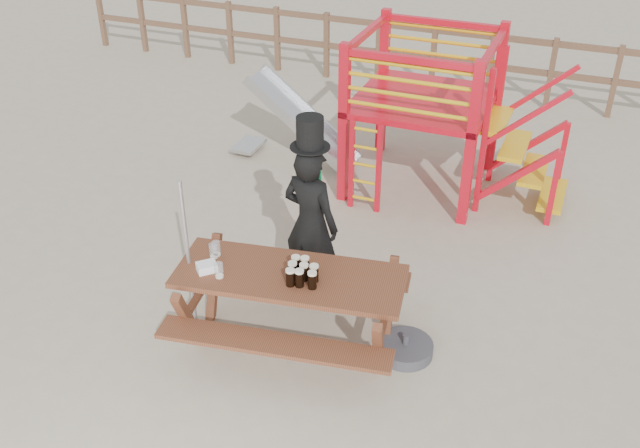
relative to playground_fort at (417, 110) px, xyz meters
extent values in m
plane|color=tan|center=(-0.12, -3.58, -1.07)|extent=(60.00, 60.00, 0.00)
cube|color=brown|center=(-0.12, 3.42, 0.03)|extent=(15.00, 0.06, 0.10)
cube|color=brown|center=(-0.12, 3.42, -0.47)|extent=(15.00, 0.06, 0.10)
cube|color=brown|center=(-7.62, 3.42, -0.47)|extent=(0.09, 0.09, 1.20)
cube|color=brown|center=(-6.62, 3.42, -0.47)|extent=(0.09, 0.09, 1.20)
cube|color=brown|center=(-5.62, 3.42, -0.47)|extent=(0.09, 0.09, 1.20)
cube|color=brown|center=(-4.62, 3.42, -0.47)|extent=(0.09, 0.09, 1.20)
cube|color=brown|center=(-3.62, 3.42, -0.47)|extent=(0.09, 0.09, 1.20)
cube|color=brown|center=(-2.62, 3.42, -0.47)|extent=(0.09, 0.09, 1.20)
cube|color=brown|center=(-1.62, 3.42, -0.47)|extent=(0.09, 0.09, 1.20)
cube|color=brown|center=(-0.62, 3.42, -0.47)|extent=(0.09, 0.09, 1.20)
cube|color=brown|center=(0.38, 3.42, -0.47)|extent=(0.09, 0.09, 1.20)
cube|color=brown|center=(1.38, 3.42, -0.47)|extent=(0.09, 0.09, 1.20)
cube|color=brown|center=(2.38, 3.42, -0.47)|extent=(0.09, 0.09, 1.20)
cube|color=red|center=(-0.72, -0.78, -0.02)|extent=(0.12, 0.12, 2.10)
cube|color=red|center=(0.88, -0.78, -0.02)|extent=(0.12, 0.12, 2.10)
cube|color=red|center=(-0.72, 0.82, -0.02)|extent=(0.12, 0.12, 2.10)
cube|color=red|center=(0.88, 0.82, -0.02)|extent=(0.12, 0.12, 2.10)
cube|color=red|center=(0.08, 0.02, 0.13)|extent=(1.72, 1.72, 0.08)
cube|color=red|center=(0.08, -0.78, 0.93)|extent=(1.60, 0.08, 0.08)
cube|color=red|center=(0.08, 0.82, 0.93)|extent=(1.60, 0.08, 0.08)
cube|color=red|center=(-0.72, 0.02, 0.93)|extent=(0.08, 1.60, 0.08)
cube|color=red|center=(0.88, 0.02, 0.93)|extent=(0.08, 1.60, 0.08)
cylinder|color=gold|center=(0.08, -0.78, 0.31)|extent=(1.50, 0.05, 0.05)
cylinder|color=gold|center=(0.08, 0.82, 0.31)|extent=(1.50, 0.05, 0.05)
cylinder|color=gold|center=(0.08, -0.78, 0.49)|extent=(1.50, 0.05, 0.05)
cylinder|color=gold|center=(0.08, 0.82, 0.49)|extent=(1.50, 0.05, 0.05)
cylinder|color=gold|center=(0.08, -0.78, 0.67)|extent=(1.50, 0.05, 0.05)
cylinder|color=gold|center=(0.08, 0.82, 0.67)|extent=(1.50, 0.05, 0.05)
cylinder|color=gold|center=(0.08, -0.78, 0.85)|extent=(1.50, 0.05, 0.05)
cylinder|color=gold|center=(0.08, 0.82, 0.85)|extent=(1.50, 0.05, 0.05)
cube|color=red|center=(-0.55, -0.93, -0.47)|extent=(0.06, 0.06, 1.20)
cube|color=red|center=(-0.19, -0.93, -0.47)|extent=(0.06, 0.06, 1.20)
cylinder|color=gold|center=(-0.37, -0.93, -0.92)|extent=(0.36, 0.04, 0.04)
cylinder|color=gold|center=(-0.37, -0.93, -0.68)|extent=(0.36, 0.04, 0.04)
cylinder|color=gold|center=(-0.37, -0.93, -0.44)|extent=(0.36, 0.04, 0.04)
cylinder|color=gold|center=(-0.37, -0.93, -0.20)|extent=(0.36, 0.04, 0.04)
cylinder|color=gold|center=(-0.37, -0.93, 0.04)|extent=(0.36, 0.04, 0.04)
cube|color=gold|center=(1.03, 0.02, 0.01)|extent=(0.30, 0.90, 0.06)
cube|color=gold|center=(1.31, 0.02, -0.29)|extent=(0.30, 0.90, 0.06)
cube|color=gold|center=(1.59, 0.02, -0.59)|extent=(0.30, 0.90, 0.06)
cube|color=gold|center=(1.87, 0.02, -0.89)|extent=(0.30, 0.90, 0.06)
cube|color=red|center=(1.43, -0.43, -0.47)|extent=(0.95, 0.08, 0.86)
cube|color=red|center=(1.43, 0.47, -0.47)|extent=(0.95, 0.08, 0.86)
cube|color=#BABCC1|center=(-1.62, 0.02, -0.45)|extent=(1.53, 0.55, 1.21)
cube|color=#BABCC1|center=(-1.62, -0.25, -0.41)|extent=(1.58, 0.04, 1.28)
cube|color=#BABCC1|center=(-1.62, 0.29, -0.41)|extent=(1.58, 0.04, 1.28)
cube|color=#BABCC1|center=(-2.52, 0.02, -0.97)|extent=(0.35, 0.55, 0.05)
cube|color=brown|center=(-0.18, -3.66, -0.27)|extent=(2.23, 1.13, 0.05)
cube|color=brown|center=(-0.09, -4.24, -0.59)|extent=(2.15, 0.64, 0.04)
cube|color=brown|center=(-0.27, -3.08, -0.59)|extent=(2.15, 0.64, 0.04)
cube|color=brown|center=(-1.08, -3.80, -0.69)|extent=(0.29, 1.28, 0.77)
cube|color=brown|center=(0.71, -3.51, -0.69)|extent=(0.29, 1.28, 0.77)
imported|color=black|center=(-0.31, -2.83, -0.20)|extent=(0.70, 0.54, 1.73)
cube|color=#0B7B3C|center=(-0.28, -2.70, 0.00)|extent=(0.07, 0.03, 0.40)
cylinder|color=black|center=(-0.31, -2.83, 0.67)|extent=(0.39, 0.39, 0.01)
cylinder|color=black|center=(-0.31, -2.83, 0.82)|extent=(0.27, 0.27, 0.30)
cube|color=white|center=(-0.29, -2.70, 0.93)|extent=(0.14, 0.03, 0.03)
cylinder|color=#B2B2B7|center=(-1.14, -3.85, -0.22)|extent=(0.04, 0.04, 1.71)
cylinder|color=#3B3A40|center=(0.90, -3.39, -1.01)|extent=(0.54, 0.54, 0.12)
cylinder|color=#3B3A40|center=(0.90, -3.39, -0.90)|extent=(0.06, 0.06, 0.10)
cube|color=white|center=(-0.92, -3.90, -0.20)|extent=(0.23, 0.23, 0.08)
cylinder|color=black|center=(-0.10, -3.81, -0.17)|extent=(0.08, 0.08, 0.15)
cylinder|color=beige|center=(-0.10, -3.81, -0.08)|extent=(0.08, 0.08, 0.02)
cylinder|color=black|center=(-0.02, -3.79, -0.17)|extent=(0.08, 0.08, 0.15)
cylinder|color=beige|center=(-0.02, -3.79, -0.08)|extent=(0.08, 0.08, 0.02)
cylinder|color=black|center=(0.09, -3.77, -0.17)|extent=(0.08, 0.08, 0.15)
cylinder|color=beige|center=(0.09, -3.77, -0.08)|extent=(0.08, 0.08, 0.02)
cylinder|color=black|center=(-0.13, -3.70, -0.17)|extent=(0.08, 0.08, 0.15)
cylinder|color=beige|center=(-0.13, -3.70, -0.08)|extent=(0.08, 0.08, 0.02)
cylinder|color=black|center=(-0.02, -3.69, -0.17)|extent=(0.08, 0.08, 0.15)
cylinder|color=beige|center=(-0.02, -3.69, -0.08)|extent=(0.08, 0.08, 0.02)
cylinder|color=black|center=(0.07, -3.67, -0.17)|extent=(0.08, 0.08, 0.15)
cylinder|color=beige|center=(0.07, -3.67, -0.08)|extent=(0.08, 0.08, 0.02)
cylinder|color=black|center=(-0.14, -3.60, -0.17)|extent=(0.08, 0.08, 0.15)
cylinder|color=beige|center=(-0.14, -3.60, -0.08)|extent=(0.08, 0.08, 0.02)
cylinder|color=black|center=(-0.06, -3.58, -0.17)|extent=(0.08, 0.08, 0.15)
cylinder|color=beige|center=(-0.06, -3.58, -0.08)|extent=(0.08, 0.08, 0.02)
cylinder|color=silver|center=(-0.96, -3.68, -0.17)|extent=(0.08, 0.08, 0.15)
cylinder|color=beige|center=(-0.96, -3.68, -0.23)|extent=(0.07, 0.07, 0.02)
cylinder|color=silver|center=(-0.96, -3.64, -0.17)|extent=(0.08, 0.08, 0.15)
cylinder|color=beige|center=(-0.96, -3.64, -0.23)|extent=(0.07, 0.07, 0.02)
cylinder|color=silver|center=(-0.76, -3.94, -0.17)|extent=(0.08, 0.08, 0.15)
cylinder|color=beige|center=(-0.76, -3.94, -0.23)|extent=(0.07, 0.07, 0.02)
camera|label=1|loc=(2.10, -8.51, 3.62)|focal=40.00mm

